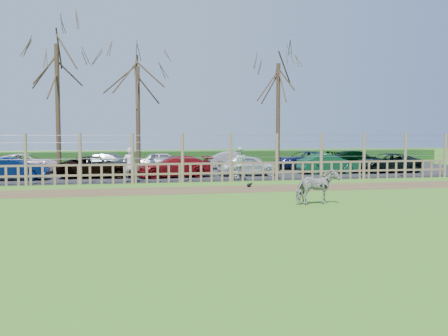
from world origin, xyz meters
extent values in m
plane|color=#639D37|center=(0.00, 0.00, 0.00)|extent=(120.00, 120.00, 0.00)
cube|color=brown|center=(0.00, 4.50, 0.01)|extent=(34.00, 2.80, 0.01)
cube|color=#232326|center=(0.00, 14.50, 0.02)|extent=(44.00, 13.00, 0.04)
cube|color=#1E4716|center=(0.00, 21.50, 0.55)|extent=(46.00, 2.00, 1.10)
cube|color=brown|center=(0.00, 8.00, 0.45)|extent=(30.00, 0.06, 0.10)
cube|color=brown|center=(0.00, 8.00, 0.95)|extent=(30.00, 0.06, 0.10)
cylinder|color=brown|center=(-7.50, 8.00, 1.25)|extent=(0.16, 0.16, 2.50)
cylinder|color=brown|center=(-5.00, 8.00, 1.25)|extent=(0.16, 0.16, 2.50)
cylinder|color=brown|center=(-2.50, 8.00, 1.25)|extent=(0.16, 0.16, 2.50)
cylinder|color=brown|center=(0.00, 8.00, 1.25)|extent=(0.16, 0.16, 2.50)
cylinder|color=brown|center=(2.50, 8.00, 1.25)|extent=(0.16, 0.16, 2.50)
cylinder|color=brown|center=(5.00, 8.00, 1.25)|extent=(0.16, 0.16, 2.50)
cylinder|color=brown|center=(7.50, 8.00, 1.25)|extent=(0.16, 0.16, 2.50)
cylinder|color=brown|center=(10.00, 8.00, 1.25)|extent=(0.16, 0.16, 2.50)
cylinder|color=brown|center=(12.50, 8.00, 1.25)|extent=(0.16, 0.16, 2.50)
cylinder|color=brown|center=(15.00, 8.00, 1.25)|extent=(0.16, 0.16, 2.50)
cylinder|color=gray|center=(0.00, 8.00, 1.25)|extent=(30.00, 0.02, 0.02)
cylinder|color=gray|center=(0.00, 8.00, 1.65)|extent=(30.00, 0.02, 0.02)
cylinder|color=gray|center=(0.00, 8.00, 2.05)|extent=(30.00, 0.02, 0.02)
cylinder|color=gray|center=(0.00, 8.00, 2.40)|extent=(30.00, 0.02, 0.02)
cylinder|color=#3D2B1E|center=(-6.50, 12.50, 3.75)|extent=(0.26, 0.26, 7.50)
cylinder|color=#3D2B1E|center=(-2.00, 13.50, 3.25)|extent=(0.26, 0.26, 6.50)
cylinder|color=#3D2B1E|center=(7.00, 14.00, 3.50)|extent=(0.26, 0.26, 7.00)
imported|color=gray|center=(3.64, -0.81, 0.63)|extent=(1.57, 0.89, 1.25)
imported|color=silver|center=(-2.62, 8.57, 0.90)|extent=(0.63, 0.42, 1.72)
imported|color=silver|center=(3.13, 8.73, 0.90)|extent=(0.92, 0.76, 1.72)
sphere|color=black|center=(2.73, 5.11, 0.10)|extent=(0.19, 0.19, 0.19)
sphere|color=black|center=(2.84, 5.11, 0.16)|extent=(0.10, 0.10, 0.10)
imported|color=#07184B|center=(-8.66, 10.65, 0.64)|extent=(3.71, 1.47, 1.20)
imported|color=black|center=(-4.33, 11.29, 0.64)|extent=(4.45, 2.29, 1.20)
imported|color=maroon|center=(-0.11, 10.65, 0.64)|extent=(4.31, 2.19, 1.20)
imported|color=white|center=(4.18, 10.82, 0.64)|extent=(3.53, 1.45, 1.20)
imported|color=#134F31|center=(9.33, 11.32, 0.64)|extent=(3.70, 1.45, 1.20)
imported|color=black|center=(13.27, 11.38, 0.64)|extent=(4.38, 2.13, 1.20)
imported|color=silver|center=(-8.78, 15.63, 0.64)|extent=(4.49, 2.40, 1.20)
imported|color=#4F5D5E|center=(-4.50, 15.70, 0.64)|extent=(4.27, 2.06, 1.20)
imported|color=silver|center=(-0.21, 16.23, 0.64)|extent=(3.61, 1.65, 1.20)
imported|color=#BEAEB5|center=(4.70, 16.34, 0.64)|extent=(3.77, 1.69, 1.20)
imported|color=#131D4D|center=(9.42, 15.62, 0.64)|extent=(4.50, 2.44, 1.20)
imported|color=black|center=(13.62, 16.08, 0.64)|extent=(4.27, 2.05, 1.20)
camera|label=1|loc=(-3.11, -17.12, 2.50)|focal=40.00mm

